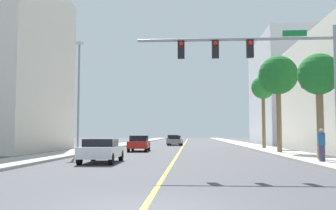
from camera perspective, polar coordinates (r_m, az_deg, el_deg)
The scene contains 15 objects.
ground at distance 50.40m, azimuth 2.27°, elevation -6.20°, with size 192.00×192.00×0.00m, color #47474C.
sidewalk_left at distance 51.36m, azimuth -7.75°, elevation -6.04°, with size 3.22×168.00×0.15m, color #9E9B93.
sidewalk_right at distance 50.99m, azimuth 12.36°, elevation -6.00°, with size 3.22×168.00×0.15m, color #B2ADA3.
lane_marking_center at distance 50.40m, azimuth 2.27°, elevation -6.19°, with size 0.16×144.00×0.01m, color yellow.
building_right_far at distance 63.67m, azimuth 18.29°, elevation 1.92°, with size 10.96×19.66×16.66m, color silver.
traffic_signal_mast at distance 18.14m, azimuth 14.89°, elevation 6.02°, with size 9.21×0.36×6.48m.
street_lamp at distance 30.73m, azimuth -13.28°, elevation 2.00°, with size 0.56×0.28×8.81m.
palm_near at distance 24.38m, azimuth 21.72°, elevation 4.02°, with size 2.47×2.47×6.30m.
palm_mid at distance 32.92m, azimuth 16.21°, elevation 4.18°, with size 3.23×3.23×7.99m.
palm_far at distance 41.59m, azimuth 14.09°, elevation 2.38°, with size 2.48×2.48×7.67m.
car_green at distance 59.52m, azimuth 0.82°, elevation -5.19°, with size 1.95×4.12×1.44m.
car_white at distance 22.17m, azimuth -9.96°, elevation -6.70°, with size 1.99×4.23×1.37m.
car_red at distance 35.95m, azimuth -4.37°, elevation -5.73°, with size 1.92×4.42×1.47m.
car_gray at distance 53.17m, azimuth 1.07°, elevation -5.34°, with size 2.02×4.22×1.37m.
pedestrian at distance 22.57m, azimuth 22.11°, elevation -5.57°, with size 0.38×0.38×1.79m.
Camera 1 is at (1.06, -8.36, 1.67)m, focal length 40.56 mm.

